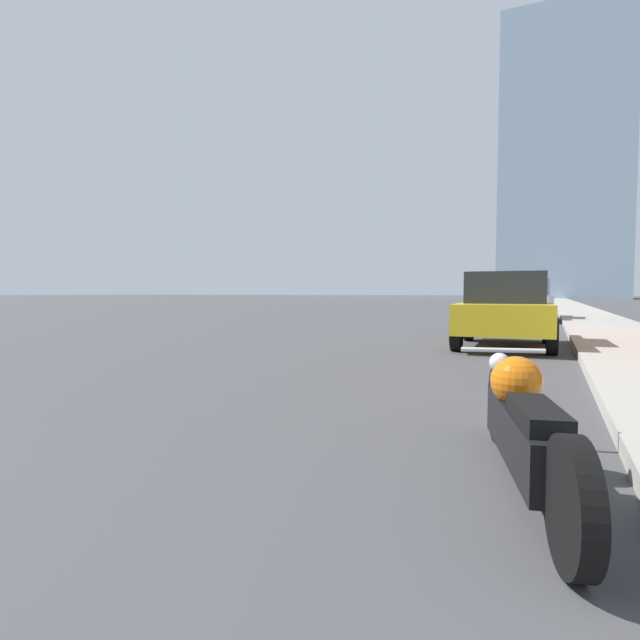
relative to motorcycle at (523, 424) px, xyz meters
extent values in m
cube|color=#9E998E|center=(1.83, 35.58, -0.30)|extent=(2.41, 240.00, 0.15)
cube|color=#9EB7CC|center=(2.11, 103.80, 25.18)|extent=(21.63, 21.63, 51.12)
cylinder|color=black|center=(-0.21, 0.90, -0.08)|extent=(0.23, 0.60, 0.59)
cylinder|color=black|center=(0.23, -0.99, -0.08)|extent=(0.23, 0.60, 0.59)
cube|color=black|center=(0.01, -0.05, -0.06)|extent=(0.57, 1.49, 0.31)
sphere|color=orange|center=(-0.06, 0.24, 0.23)|extent=(0.33, 0.33, 0.33)
cube|color=black|center=(0.08, -0.35, 0.15)|extent=(0.37, 0.70, 0.10)
sphere|color=silver|center=(-0.22, 0.93, 0.25)|extent=(0.16, 0.16, 0.16)
cylinder|color=silver|center=(-0.19, 0.79, 0.37)|extent=(0.61, 0.18, 0.04)
cube|color=gold|center=(-0.71, 8.24, 0.28)|extent=(1.99, 3.87, 0.60)
cube|color=#23282D|center=(-0.71, 8.24, 0.91)|extent=(1.64, 1.88, 0.66)
cylinder|color=black|center=(-1.63, 9.38, -0.02)|extent=(0.23, 0.72, 0.72)
cylinder|color=black|center=(0.12, 9.45, -0.02)|extent=(0.23, 0.72, 0.72)
cylinder|color=black|center=(-1.55, 7.03, -0.02)|extent=(0.23, 0.72, 0.72)
cylinder|color=black|center=(0.21, 7.09, -0.02)|extent=(0.23, 0.72, 0.72)
cube|color=silver|center=(-0.69, 19.37, 0.32)|extent=(2.15, 4.63, 0.73)
cube|color=#23282D|center=(-0.69, 19.37, 1.04)|extent=(1.73, 2.26, 0.71)
cylinder|color=black|center=(-1.51, 20.83, -0.05)|extent=(0.24, 0.67, 0.66)
cylinder|color=black|center=(0.29, 20.73, -0.05)|extent=(0.24, 0.67, 0.66)
cylinder|color=black|center=(-1.67, 18.02, -0.05)|extent=(0.24, 0.67, 0.66)
cylinder|color=black|center=(0.13, 17.92, -0.05)|extent=(0.24, 0.67, 0.66)
camera|label=1|loc=(0.12, -3.29, 0.81)|focal=28.00mm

